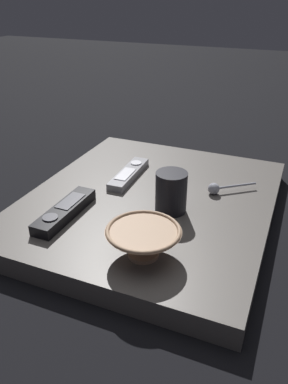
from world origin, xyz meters
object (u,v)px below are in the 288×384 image
object	(u,v)px
cereal_bowl	(143,240)
coffee_mug	(171,191)
tv_remote_far	(65,211)
tv_remote_near	(129,174)
teaspoon	(217,188)

from	to	relation	value
cereal_bowl	coffee_mug	xyz separation A→B (m)	(0.18, 0.01, 0.01)
cereal_bowl	tv_remote_far	bearing A→B (deg)	73.90
cereal_bowl	tv_remote_far	size ratio (longest dim) A/B	0.74
tv_remote_near	tv_remote_far	world-z (taller)	tv_remote_far
cereal_bowl	teaspoon	world-z (taller)	cereal_bowl
cereal_bowl	tv_remote_near	distance (m)	0.35
cereal_bowl	teaspoon	size ratio (longest dim) A/B	1.35
coffee_mug	tv_remote_near	bearing A→B (deg)	53.39
tv_remote_near	tv_remote_far	bearing A→B (deg)	168.78
coffee_mug	tv_remote_near	size ratio (longest dim) A/B	0.53
cereal_bowl	teaspoon	bearing A→B (deg)	-13.24
coffee_mug	tv_remote_far	size ratio (longest dim) A/B	0.52
coffee_mug	tv_remote_near	world-z (taller)	coffee_mug
cereal_bowl	tv_remote_near	bearing A→B (deg)	29.54
tv_remote_near	cereal_bowl	bearing A→B (deg)	-150.46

